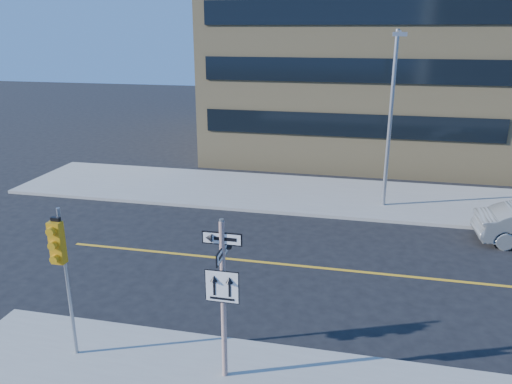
# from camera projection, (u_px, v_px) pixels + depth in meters

# --- Properties ---
(ground) EXTENTS (120.00, 120.00, 0.00)m
(ground) POSITION_uv_depth(u_px,v_px,m) (249.00, 324.00, 14.49)
(ground) COLOR black
(ground) RESTS_ON ground
(sign_pole) EXTENTS (0.92, 0.92, 4.06)m
(sign_pole) POSITION_uv_depth(u_px,v_px,m) (223.00, 292.00, 11.40)
(sign_pole) COLOR beige
(sign_pole) RESTS_ON near_sidewalk
(traffic_signal) EXTENTS (0.32, 0.45, 4.00)m
(traffic_signal) POSITION_uv_depth(u_px,v_px,m) (60.00, 254.00, 11.90)
(traffic_signal) COLOR gray
(traffic_signal) RESTS_ON near_sidewalk
(streetlight_a) EXTENTS (0.55, 2.25, 8.00)m
(streetlight_a) POSITION_uv_depth(u_px,v_px,m) (391.00, 109.00, 22.16)
(streetlight_a) COLOR gray
(streetlight_a) RESTS_ON far_sidewalk
(building_brick) EXTENTS (18.00, 18.00, 18.00)m
(building_brick) POSITION_uv_depth(u_px,v_px,m) (359.00, 16.00, 34.46)
(building_brick) COLOR tan
(building_brick) RESTS_ON ground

